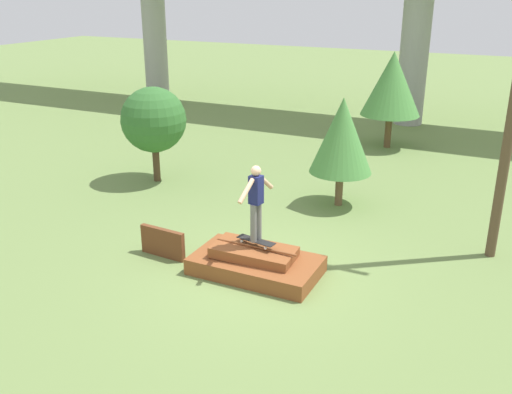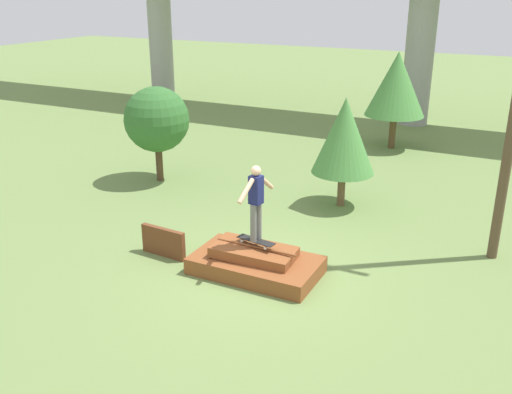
% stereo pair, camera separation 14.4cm
% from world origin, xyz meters
% --- Properties ---
extents(ground_plane, '(80.00, 80.00, 0.00)m').
position_xyz_m(ground_plane, '(0.00, 0.00, 0.00)').
color(ground_plane, olive).
extents(scrap_pile, '(2.44, 1.37, 0.58)m').
position_xyz_m(scrap_pile, '(-0.01, 0.00, 0.21)').
color(scrap_pile, brown).
rests_on(scrap_pile, ground_plane).
extents(scrap_plank_loose, '(1.05, 0.18, 0.62)m').
position_xyz_m(scrap_plank_loose, '(-2.04, -0.19, 0.31)').
color(scrap_plank_loose, brown).
rests_on(scrap_plank_loose, ground_plane).
extents(skateboard, '(0.82, 0.32, 0.09)m').
position_xyz_m(skateboard, '(-0.03, 0.07, 0.65)').
color(skateboard, black).
rests_on(skateboard, scrap_pile).
extents(skater, '(0.25, 1.09, 1.50)m').
position_xyz_m(skater, '(-0.03, 0.07, 1.52)').
color(skater, slate).
rests_on(skater, skateboard).
extents(tree_behind_left, '(1.81, 1.81, 2.67)m').
position_xyz_m(tree_behind_left, '(-4.96, 3.77, 1.76)').
color(tree_behind_left, '#4C3823').
rests_on(tree_behind_left, ground_plane).
extents(tree_behind_right, '(1.98, 1.98, 3.23)m').
position_xyz_m(tree_behind_right, '(0.11, 10.15, 2.17)').
color(tree_behind_right, brown).
rests_on(tree_behind_right, ground_plane).
extents(tree_mid_back, '(1.55, 1.55, 2.75)m').
position_xyz_m(tree_mid_back, '(0.30, 4.20, 1.80)').
color(tree_mid_back, brown).
rests_on(tree_mid_back, ground_plane).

